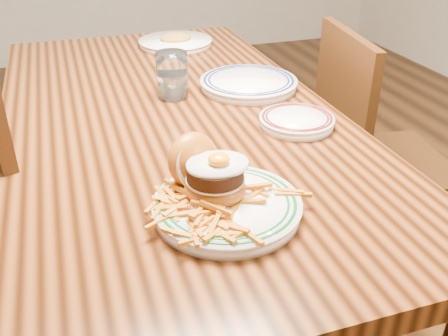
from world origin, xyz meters
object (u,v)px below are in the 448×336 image
object	(u,v)px
chair_right	(369,153)
main_plate	(221,193)
side_plate	(297,120)
table	(171,140)

from	to	relation	value
chair_right	main_plate	bearing A→B (deg)	46.62
main_plate	side_plate	size ratio (longest dim) A/B	1.47
chair_right	main_plate	world-z (taller)	chair_right
main_plate	side_plate	distance (m)	0.41
table	chair_right	bearing A→B (deg)	5.17
chair_right	main_plate	distance (m)	0.94
table	chair_right	xyz separation A→B (m)	(0.69, 0.06, -0.19)
table	side_plate	size ratio (longest dim) A/B	8.21
chair_right	side_plate	distance (m)	0.57
table	main_plate	size ratio (longest dim) A/B	5.60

